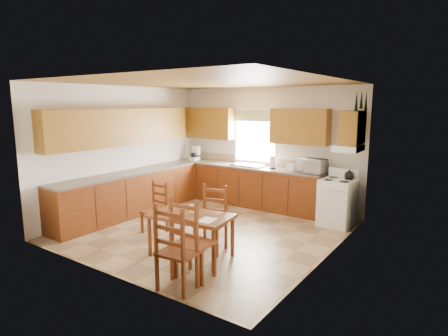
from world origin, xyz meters
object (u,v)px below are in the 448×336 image
Objects in this scene: stove at (337,203)px; chair_far_right at (210,220)px; chair_near_left at (193,238)px; chair_near_right at (179,247)px; microwave at (312,166)px; chair_far_left at (154,208)px; dining_table at (191,235)px.

chair_far_right is at bearing -112.82° from stove.
chair_near_right is (0.03, -0.32, -0.01)m from chair_near_left.
microwave is 3.31m from chair_far_left.
dining_table is 1.36× the size of chair_far_left.
microwave is 3.96m from chair_near_right.
chair_far_left is at bearing 153.09° from dining_table.
chair_near_right reaches higher than stove.
chair_near_right is at bearing -85.72° from microwave.
dining_table is 0.79m from chair_near_left.
microwave is 0.43× the size of chair_near_left.
stove is 3.43m from chair_near_left.
dining_table is 1.33m from chair_far_left.
dining_table is 1.20× the size of chair_far_right.
chair_near_left is (-0.23, -3.60, -0.50)m from microwave.
chair_far_right is (-1.24, -2.42, 0.08)m from stove.
chair_near_left is 1.24× the size of chair_far_left.
chair_near_right is 1.27m from chair_far_right.
chair_near_left is at bearing -86.48° from microwave.
microwave reaches higher than chair_near_left.
microwave is 2.83m from chair_far_right.
chair_far_left is 1.38m from chair_far_right.
microwave is at bearing 160.19° from stove.
chair_far_right is at bearing 61.66° from dining_table.
stove is 0.85× the size of chair_far_right.
stove is at bearing 42.73° from chair_far_left.
chair_far_left is at bearing -32.21° from chair_near_left.
chair_far_right is (0.13, 0.33, 0.19)m from dining_table.
chair_near_left reaches higher than chair_near_right.
microwave reaches higher than dining_table.
microwave reaches higher than chair_near_right.
stove is 0.71× the size of dining_table.
microwave is at bearing 69.74° from dining_table.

